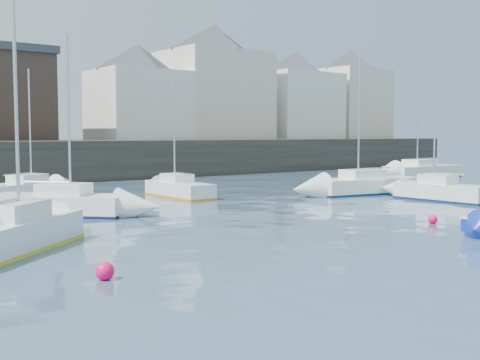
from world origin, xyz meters
TOP-DOWN VIEW (x-y plane):
  - quay_wall at (0.00, 35.00)m, footprint 90.00×5.00m
  - bldg_east_a at (20.00, 42.00)m, footprint 13.36×13.36m
  - bldg_east_b at (31.00, 41.50)m, footprint 11.88×11.88m
  - bldg_east_c at (40.00, 41.50)m, footprint 11.14×11.14m
  - bldg_east_d at (11.00, 41.50)m, footprint 11.14×11.14m
  - sailboat_a at (-10.59, 9.53)m, footprint 5.69×5.17m
  - sailboat_b at (-6.37, 16.56)m, footprint 5.45×5.70m
  - sailboat_c at (11.61, 9.72)m, footprint 1.76×5.04m
  - sailboat_d at (11.41, 14.58)m, footprint 6.98×3.29m
  - sailboat_f at (1.75, 19.78)m, footprint 1.78×5.15m
  - sailboat_g at (25.98, 21.04)m, footprint 7.40×2.71m
  - sailboat_h at (-5.11, 24.83)m, footprint 5.72×4.05m
  - buoy_near at (-9.83, 4.65)m, footprint 0.45×0.45m
  - buoy_mid at (4.25, 5.19)m, footprint 0.36×0.36m
  - buoy_far at (-6.12, 18.73)m, footprint 0.36×0.36m

SIDE VIEW (x-z plane):
  - buoy_near at x=-9.83m, z-range -0.23..0.23m
  - buoy_mid at x=4.25m, z-range -0.18..0.18m
  - buoy_far at x=-6.12m, z-range -0.18..0.18m
  - sailboat_h at x=-5.11m, z-range -3.09..4.01m
  - sailboat_f at x=1.75m, z-range -2.85..3.79m
  - sailboat_b at x=-6.37m, z-range -3.34..4.35m
  - sailboat_c at x=11.61m, z-range -2.79..3.79m
  - sailboat_d at x=11.41m, z-range -3.76..4.80m
  - sailboat_g at x=25.98m, z-range -4.09..5.14m
  - sailboat_a at x=-10.59m, z-range -3.27..4.34m
  - quay_wall at x=0.00m, z-range 0.00..3.00m
  - bldg_east_d at x=11.00m, z-range 2.89..11.84m
  - bldg_east_b at x=31.00m, z-range 2.89..12.84m
  - bldg_east_c at x=40.00m, z-range 2.90..13.85m
  - bldg_east_a at x=20.00m, z-range 2.91..14.71m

